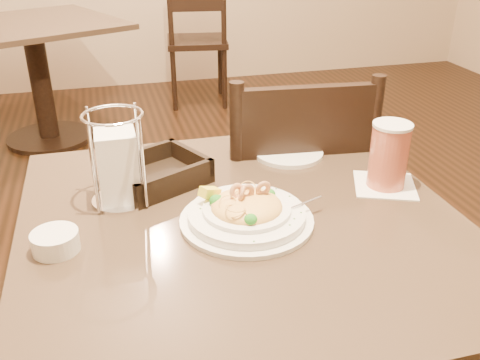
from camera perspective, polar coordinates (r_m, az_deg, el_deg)
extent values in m
cylinder|color=black|center=(1.33, 0.23, -17.71)|extent=(0.12, 0.12, 0.67)
cube|color=#4F3C2C|center=(1.11, 0.27, -4.82)|extent=(0.90, 0.90, 0.03)
cylinder|color=black|center=(3.59, -19.58, 4.30)|extent=(0.52, 0.52, 0.03)
cylinder|color=black|center=(3.48, -20.46, 9.60)|extent=(0.12, 0.12, 0.67)
cube|color=#4F3C2C|center=(3.40, -21.42, 15.20)|extent=(1.19, 1.19, 0.03)
cube|color=black|center=(1.69, 4.78, -3.39)|extent=(0.46, 0.46, 0.04)
cylinder|color=black|center=(2.00, 8.34, -6.20)|extent=(0.04, 0.04, 0.43)
cylinder|color=black|center=(1.93, -1.98, -7.21)|extent=(0.04, 0.04, 0.43)
cylinder|color=black|center=(1.73, 11.87, -12.57)|extent=(0.04, 0.04, 0.43)
cylinder|color=black|center=(1.65, -0.28, -14.14)|extent=(0.04, 0.04, 0.43)
cylinder|color=black|center=(1.48, 13.62, 2.18)|extent=(0.04, 0.04, 0.46)
cylinder|color=black|center=(1.38, -0.32, 1.23)|extent=(0.04, 0.04, 0.46)
cube|color=black|center=(1.38, 7.11, 5.50)|extent=(0.36, 0.07, 0.22)
cube|color=black|center=(3.99, -4.61, 14.51)|extent=(0.47, 0.47, 0.04)
cylinder|color=black|center=(4.23, -2.13, 12.01)|extent=(0.04, 0.04, 0.43)
cylinder|color=black|center=(4.22, -7.11, 11.78)|extent=(0.04, 0.04, 0.43)
cylinder|color=black|center=(3.89, -1.65, 10.67)|extent=(0.04, 0.04, 0.43)
cylinder|color=black|center=(3.87, -7.05, 10.42)|extent=(0.04, 0.04, 0.43)
cylinder|color=black|center=(3.78, -1.75, 17.75)|extent=(0.04, 0.04, 0.46)
cylinder|color=black|center=(3.76, -7.48, 17.51)|extent=(0.04, 0.04, 0.46)
cylinder|color=white|center=(1.09, 0.71, -4.31)|extent=(0.27, 0.27, 0.01)
cylinder|color=white|center=(1.08, 0.71, -3.70)|extent=(0.24, 0.24, 0.02)
cylinder|color=white|center=(1.08, 0.72, -3.11)|extent=(0.18, 0.18, 0.01)
ellipsoid|color=#E8B054|center=(1.07, 0.72, -2.87)|extent=(0.15, 0.15, 0.05)
cube|color=yellow|center=(1.10, -3.26, -1.34)|extent=(0.05, 0.04, 0.03)
cube|color=silver|center=(1.10, 6.61, -2.57)|extent=(0.10, 0.03, 0.01)
cube|color=silver|center=(1.08, 3.88, -2.80)|extent=(0.03, 0.02, 0.00)
torus|color=#E8B054|center=(1.10, 0.87, -1.33)|extent=(0.03, 0.03, 0.02)
torus|color=#E8B054|center=(1.11, 0.51, -1.44)|extent=(0.03, 0.03, 0.02)
torus|color=#E8B054|center=(1.04, 2.29, -3.52)|extent=(0.04, 0.04, 0.02)
torus|color=#E8B054|center=(1.07, 0.22, -2.61)|extent=(0.03, 0.04, 0.03)
torus|color=#E8B054|center=(1.03, -0.25, -3.48)|extent=(0.05, 0.05, 0.02)
torus|color=#E8B054|center=(1.02, -0.53, -3.05)|extent=(0.05, 0.05, 0.01)
torus|color=#E8B054|center=(1.06, 0.21, -1.96)|extent=(0.04, 0.04, 0.01)
torus|color=#E8B054|center=(1.08, 1.00, -1.67)|extent=(0.04, 0.03, 0.03)
torus|color=#E8B054|center=(1.10, 0.79, -0.96)|extent=(0.05, 0.04, 0.03)
torus|color=#E8B054|center=(1.04, 0.46, -3.54)|extent=(0.03, 0.03, 0.02)
torus|color=#E8B054|center=(1.07, 0.89, -1.51)|extent=(0.03, 0.03, 0.01)
torus|color=#E8B054|center=(1.09, -0.19, -1.65)|extent=(0.05, 0.04, 0.04)
torus|color=#E8B054|center=(1.08, 0.74, -1.96)|extent=(0.02, 0.03, 0.02)
torus|color=#E8B054|center=(1.07, 0.02, -1.83)|extent=(0.04, 0.04, 0.02)
torus|color=#E8B054|center=(1.08, 0.46, -1.66)|extent=(0.05, 0.05, 0.01)
torus|color=#E8B054|center=(1.07, 2.60, -2.33)|extent=(0.04, 0.04, 0.02)
torus|color=#E8B054|center=(1.09, 1.75, -1.60)|extent=(0.04, 0.04, 0.01)
torus|color=#E8B054|center=(1.05, -1.31, -2.53)|extent=(0.05, 0.04, 0.03)
torus|color=#E8B054|center=(1.03, 1.25, -3.70)|extent=(0.03, 0.04, 0.02)
torus|color=#E8B054|center=(1.04, -1.53, -3.18)|extent=(0.04, 0.04, 0.02)
torus|color=tan|center=(1.06, 0.73, -1.28)|extent=(0.03, 0.02, 0.03)
torus|color=tan|center=(1.06, -0.35, -1.28)|extent=(0.04, 0.03, 0.03)
torus|color=tan|center=(1.05, 0.15, -1.44)|extent=(0.03, 0.04, 0.04)
torus|color=tan|center=(1.07, 2.49, -0.93)|extent=(0.04, 0.02, 0.03)
ellipsoid|color=#195F15|center=(1.11, 3.09, -1.48)|extent=(0.03, 0.03, 0.02)
ellipsoid|color=#195F15|center=(1.08, -2.50, -2.21)|extent=(0.03, 0.03, 0.02)
ellipsoid|color=#195F15|center=(1.02, 1.13, -4.21)|extent=(0.03, 0.03, 0.02)
cube|color=#266619|center=(1.14, 5.31, -1.72)|extent=(0.00, 0.00, 0.00)
cube|color=#266619|center=(1.14, -2.77, -1.41)|extent=(0.00, 0.00, 0.00)
cube|color=#266619|center=(1.17, 2.97, -0.86)|extent=(0.00, 0.00, 0.00)
cube|color=#266619|center=(1.09, -4.02, -3.05)|extent=(0.00, 0.00, 0.00)
cube|color=#266619|center=(1.15, -2.41, -1.15)|extent=(0.00, 0.00, 0.00)
cube|color=#266619|center=(1.16, 3.87, -0.94)|extent=(0.00, 0.00, 0.00)
cube|color=#266619|center=(1.06, 5.81, -4.13)|extent=(0.00, 0.00, 0.00)
cube|color=#266619|center=(1.08, 6.52, -3.46)|extent=(0.00, 0.00, 0.00)
cube|color=#266619|center=(1.04, 5.34, -4.79)|extent=(0.00, 0.00, 0.00)
cube|color=#266619|center=(1.09, -4.25, -3.06)|extent=(0.00, 0.00, 0.00)
cube|color=#266619|center=(0.98, 1.50, -6.55)|extent=(0.00, 0.00, 0.00)
cube|color=white|center=(1.28, 15.18, -0.55)|extent=(0.18, 0.18, 0.00)
cylinder|color=#BB5A42|center=(1.25, 15.59, 2.52)|extent=(0.09, 0.09, 0.15)
cylinder|color=white|center=(1.22, 16.01, 5.66)|extent=(0.09, 0.09, 0.01)
cube|color=black|center=(1.26, -8.80, 0.03)|extent=(0.26, 0.24, 0.02)
cube|color=black|center=(1.30, -5.30, 2.44)|extent=(0.09, 0.16, 0.04)
cube|color=black|center=(1.21, -12.75, -0.11)|extent=(0.09, 0.16, 0.04)
cube|color=black|center=(1.31, -10.76, 2.32)|extent=(0.19, 0.10, 0.04)
cube|color=black|center=(1.19, -6.83, -0.01)|extent=(0.19, 0.10, 0.04)
cylinder|color=silver|center=(1.20, -12.49, -2.02)|extent=(0.13, 0.13, 0.01)
torus|color=silver|center=(1.12, -13.47, 6.76)|extent=(0.13, 0.13, 0.01)
cube|color=white|center=(1.16, -12.88, 1.46)|extent=(0.11, 0.11, 0.15)
cylinder|color=silver|center=(1.11, -15.38, 1.08)|extent=(0.01, 0.01, 0.20)
cylinder|color=silver|center=(1.11, -10.29, 1.67)|extent=(0.01, 0.01, 0.20)
cylinder|color=silver|center=(1.20, -15.48, 3.06)|extent=(0.01, 0.01, 0.20)
cylinder|color=silver|center=(1.20, -10.77, 3.61)|extent=(0.01, 0.01, 0.20)
cylinder|color=white|center=(1.39, 5.21, 2.88)|extent=(0.23, 0.23, 0.01)
cylinder|color=white|center=(1.06, -19.09, -6.23)|extent=(0.10, 0.10, 0.04)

